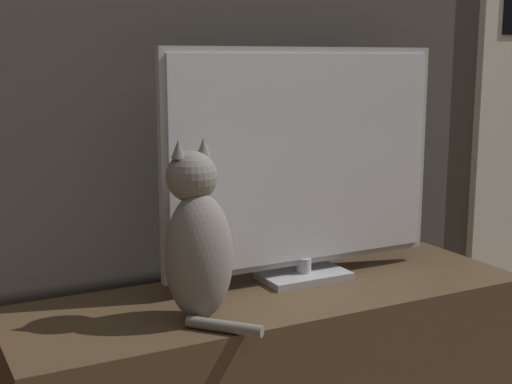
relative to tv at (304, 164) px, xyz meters
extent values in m
cube|color=brown|center=(-0.13, -0.07, -0.54)|extent=(1.43, 0.46, 0.40)
cube|color=#B7B7BC|center=(0.00, 0.00, -0.32)|extent=(0.25, 0.15, 0.02)
cylinder|color=#B7B7BC|center=(0.00, 0.00, -0.29)|extent=(0.04, 0.04, 0.04)
cube|color=#B7B7BC|center=(0.00, 0.00, 0.01)|extent=(0.85, 0.02, 0.61)
cube|color=white|center=(0.00, -0.01, 0.01)|extent=(0.81, 0.01, 0.57)
ellipsoid|color=gray|center=(-0.39, -0.16, -0.18)|extent=(0.19, 0.17, 0.31)
ellipsoid|color=black|center=(-0.40, -0.10, -0.19)|extent=(0.10, 0.06, 0.17)
sphere|color=gray|center=(-0.39, -0.13, 0.01)|extent=(0.14, 0.14, 0.12)
cone|color=gray|center=(-0.43, -0.13, 0.08)|extent=(0.04, 0.04, 0.04)
cone|color=gray|center=(-0.36, -0.12, 0.08)|extent=(0.04, 0.04, 0.04)
cylinder|color=gray|center=(-0.37, -0.27, -0.32)|extent=(0.15, 0.16, 0.03)
camera|label=1|loc=(-1.03, -1.68, 0.29)|focal=50.00mm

